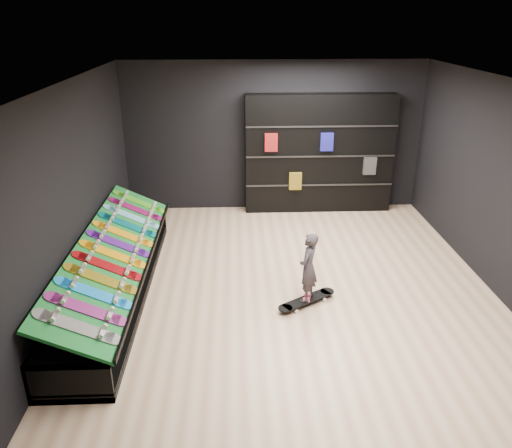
{
  "coord_description": "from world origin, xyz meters",
  "views": [
    {
      "loc": [
        -0.78,
        -6.42,
        3.81
      ],
      "look_at": [
        -0.5,
        0.2,
        1.0
      ],
      "focal_mm": 35.0,
      "sensor_mm": 36.0,
      "label": 1
    }
  ],
  "objects_px": {
    "back_shelving": "(319,154)",
    "floor_skateboard": "(307,302)",
    "child": "(308,280)",
    "display_rack": "(116,279)"
  },
  "relations": [
    {
      "from": "back_shelving",
      "to": "floor_skateboard",
      "type": "height_order",
      "value": "back_shelving"
    },
    {
      "from": "display_rack",
      "to": "floor_skateboard",
      "type": "height_order",
      "value": "display_rack"
    },
    {
      "from": "display_rack",
      "to": "child",
      "type": "relative_size",
      "value": 7.46
    },
    {
      "from": "display_rack",
      "to": "back_shelving",
      "type": "relative_size",
      "value": 1.51
    },
    {
      "from": "back_shelving",
      "to": "floor_skateboard",
      "type": "xyz_separation_m",
      "value": [
        -0.72,
        -3.71,
        -1.15
      ]
    },
    {
      "from": "display_rack",
      "to": "back_shelving",
      "type": "bearing_deg",
      "value": 43.8
    },
    {
      "from": "back_shelving",
      "to": "child",
      "type": "bearing_deg",
      "value": -100.94
    },
    {
      "from": "child",
      "to": "floor_skateboard",
      "type": "bearing_deg",
      "value": -64.23
    },
    {
      "from": "display_rack",
      "to": "floor_skateboard",
      "type": "xyz_separation_m",
      "value": [
        2.74,
        -0.39,
        -0.21
      ]
    },
    {
      "from": "floor_skateboard",
      "to": "child",
      "type": "bearing_deg",
      "value": -32.95
    }
  ]
}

